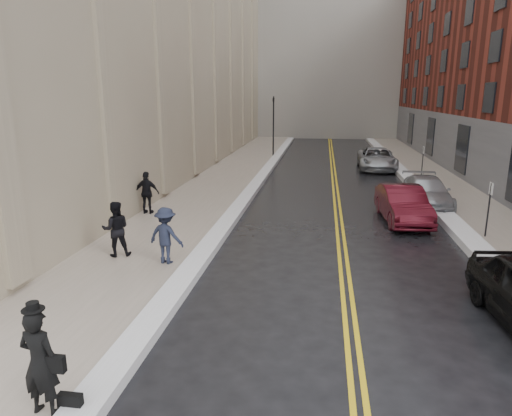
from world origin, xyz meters
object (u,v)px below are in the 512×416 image
(pedestrian_main, at_px, (40,362))
(pedestrian_a, at_px, (116,229))
(pedestrian_c, at_px, (147,193))
(car_silver_far, at_px, (377,159))
(car_silver_near, at_px, (426,192))
(car_maroon, at_px, (403,204))
(pedestrian_b, at_px, (166,235))

(pedestrian_main, relative_size, pedestrian_a, 1.02)
(pedestrian_c, bearing_deg, pedestrian_main, 104.70)
(car_silver_far, xyz_separation_m, pedestrian_c, (-11.66, -15.16, 0.32))
(pedestrian_main, height_order, pedestrian_a, pedestrian_main)
(car_silver_near, distance_m, pedestrian_c, 13.40)
(car_maroon, height_order, pedestrian_main, pedestrian_main)
(car_silver_far, bearing_deg, pedestrian_b, -111.49)
(car_maroon, bearing_deg, pedestrian_main, -124.30)
(car_maroon, distance_m, car_silver_near, 3.41)
(pedestrian_c, bearing_deg, car_maroon, -174.92)
(pedestrian_main, relative_size, pedestrian_b, 1.04)
(car_silver_near, xyz_separation_m, pedestrian_c, (-12.82, -3.86, 0.39))
(car_maroon, distance_m, pedestrian_a, 11.97)
(pedestrian_a, bearing_deg, car_maroon, -170.54)
(car_silver_near, distance_m, pedestrian_b, 13.88)
(pedestrian_c, bearing_deg, car_silver_near, -162.52)
(car_silver_near, distance_m, pedestrian_main, 19.36)
(car_maroon, xyz_separation_m, pedestrian_c, (-11.22, -0.86, 0.33))
(car_silver_far, height_order, pedestrian_main, pedestrian_main)
(pedestrian_b, bearing_deg, pedestrian_a, 1.51)
(pedestrian_main, height_order, pedestrian_b, pedestrian_main)
(car_silver_near, xyz_separation_m, pedestrian_a, (-11.77, -9.31, 0.36))
(pedestrian_b, relative_size, pedestrian_c, 0.95)
(pedestrian_main, distance_m, pedestrian_c, 13.34)
(car_silver_near, bearing_deg, car_maroon, -116.89)
(car_maroon, bearing_deg, pedestrian_c, -179.84)
(pedestrian_main, distance_m, pedestrian_a, 7.81)
(car_silver_far, bearing_deg, pedestrian_c, -126.44)
(car_silver_near, distance_m, car_silver_far, 11.36)
(car_silver_near, distance_m, pedestrian_a, 15.01)
(car_silver_near, xyz_separation_m, pedestrian_b, (-9.91, -9.71, 0.35))
(car_silver_far, bearing_deg, car_maroon, -90.62)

